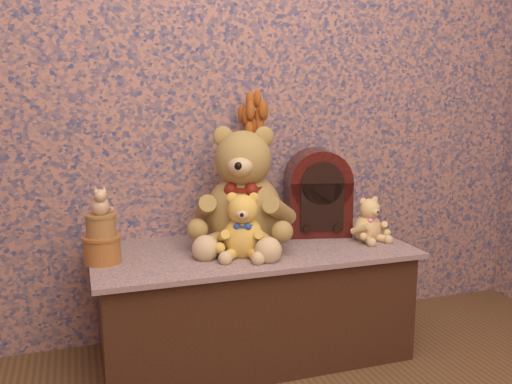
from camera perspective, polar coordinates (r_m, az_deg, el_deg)
display_shelf at (r=2.29m, az=-0.40°, el=-11.39°), size 1.27×0.60×0.46m
teddy_large at (r=2.21m, az=-1.27°, el=1.05°), size 0.59×0.63×0.53m
teddy_medium at (r=2.09m, az=-1.38°, el=-3.13°), size 0.28×0.31×0.27m
teddy_small at (r=2.35m, az=11.66°, el=-2.60°), size 0.19×0.22×0.20m
cathedral_radio at (r=2.42m, az=6.48°, el=0.04°), size 0.31×0.25×0.38m
ceramic_vase at (r=2.37m, az=-0.43°, el=-2.21°), size 0.16×0.16×0.21m
dried_stalks at (r=2.32m, az=-0.44°, el=5.71°), size 0.25×0.25×0.45m
biscuit_tin_lower at (r=2.10m, az=-15.86°, el=-5.85°), size 0.18×0.18×0.10m
biscuit_tin_upper at (r=2.07m, az=-15.99°, el=-3.43°), size 0.11×0.11×0.08m
cat_figurine at (r=2.05m, az=-16.12°, el=-0.79°), size 0.09×0.10×0.11m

